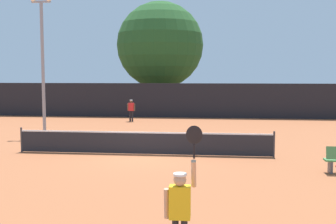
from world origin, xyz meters
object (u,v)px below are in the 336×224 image
object	(u,v)px
light_pole	(43,56)
parked_car_near	(102,101)
parked_car_far	(287,103)
player_serving	(181,204)
player_receiving	(131,108)
large_tree	(160,45)
parked_car_mid	(207,101)
tennis_ball	(194,147)

from	to	relation	value
light_pole	parked_car_near	bearing A→B (deg)	94.40
light_pole	parked_car_far	xyz separation A→B (m)	(16.26, 15.65, -3.61)
player_serving	player_receiving	xyz separation A→B (m)	(-5.24, 21.63, -0.15)
large_tree	parked_car_far	bearing A→B (deg)	1.13
parked_car_near	player_receiving	bearing A→B (deg)	-62.87
player_receiving	large_tree	distance (m)	10.34
large_tree	parked_car_mid	bearing A→B (deg)	31.75
player_serving	large_tree	xyz separation A→B (m)	(-4.28, 30.58, 4.94)
player_serving	parked_car_far	world-z (taller)	player_serving
parked_car_near	parked_car_mid	distance (m)	10.31
parked_car_near	parked_car_far	xyz separation A→B (m)	(17.56, -1.21, 0.00)
tennis_ball	large_tree	distance (m)	20.25
light_pole	parked_car_far	size ratio (longest dim) A/B	1.76
player_receiving	large_tree	size ratio (longest dim) A/B	0.15
parked_car_far	player_receiving	bearing A→B (deg)	-149.13
large_tree	parked_car_mid	xyz separation A→B (m)	(4.26, 2.64, -5.25)
light_pole	parked_car_far	distance (m)	22.86
tennis_ball	light_pole	size ratio (longest dim) A/B	0.01
tennis_ball	parked_car_mid	xyz separation A→B (m)	(0.26, 21.56, 0.74)
parked_car_mid	player_serving	bearing A→B (deg)	-94.64
player_receiving	parked_car_mid	xyz separation A→B (m)	(5.21, 11.59, -0.16)
player_receiving	large_tree	bearing A→B (deg)	-96.06
player_receiving	parked_car_far	size ratio (longest dim) A/B	0.35
large_tree	parked_car_near	bearing A→B (deg)	166.43
large_tree	parked_car_far	distance (m)	12.71
parked_car_near	parked_car_mid	world-z (taller)	same
player_serving	player_receiving	bearing A→B (deg)	103.61
light_pole	parked_car_mid	xyz separation A→B (m)	(8.94, 18.06, -3.61)
tennis_ball	parked_car_near	world-z (taller)	parked_car_near
light_pole	parked_car_near	xyz separation A→B (m)	(-1.30, 16.87, -3.61)
large_tree	player_serving	bearing A→B (deg)	-82.02
tennis_ball	parked_car_far	size ratio (longest dim) A/B	0.02
player_serving	parked_car_near	distance (m)	33.63
player_serving	parked_car_far	xyz separation A→B (m)	(7.29, 30.81, -0.31)
parked_car_mid	parked_car_far	world-z (taller)	same
tennis_ball	large_tree	bearing A→B (deg)	101.95
player_serving	large_tree	world-z (taller)	large_tree
player_receiving	parked_car_near	bearing A→B (deg)	-64.17
parked_car_far	parked_car_near	bearing A→B (deg)	170.69
parked_car_mid	parked_car_far	xyz separation A→B (m)	(7.32, -2.41, 0.00)
player_receiving	parked_car_far	xyz separation A→B (m)	(12.53, 9.18, -0.16)
light_pole	player_serving	bearing A→B (deg)	-59.39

